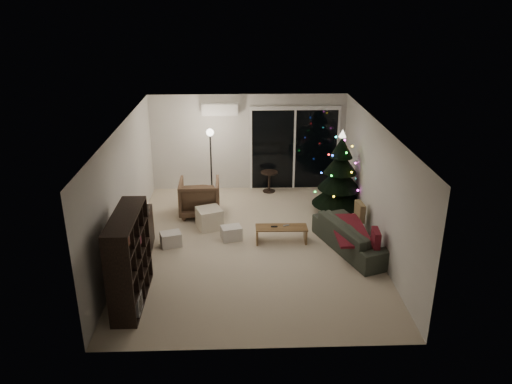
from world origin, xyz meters
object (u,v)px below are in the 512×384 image
at_px(armchair, 200,197).
at_px(coffee_table, 281,234).
at_px(christmas_tree, 340,172).
at_px(media_cabinet, 138,235).
at_px(sofa, 354,236).
at_px(bookshelf, 117,259).

xyz_separation_m(armchair, coffee_table, (1.79, -1.48, -0.25)).
xyz_separation_m(armchair, christmas_tree, (3.25, -0.03, 0.58)).
distance_m(media_cabinet, coffee_table, 2.91).
bearing_deg(coffee_table, media_cabinet, -171.13).
height_order(armchair, sofa, armchair).
height_order(bookshelf, coffee_table, bookshelf).
bearing_deg(bookshelf, sofa, 43.86).
distance_m(sofa, christmas_tree, 1.97).
relative_size(armchair, coffee_table, 0.87).
relative_size(media_cabinet, coffee_table, 1.18).
relative_size(media_cabinet, christmas_tree, 0.63).
bearing_deg(armchair, sofa, 148.60).
bearing_deg(sofa, bookshelf, 90.94).
relative_size(bookshelf, sofa, 0.77).
height_order(bookshelf, media_cabinet, bookshelf).
bearing_deg(armchair, bookshelf, 71.68).
height_order(bookshelf, christmas_tree, christmas_tree).
xyz_separation_m(sofa, coffee_table, (-1.43, 0.39, -0.13)).
distance_m(bookshelf, coffee_table, 3.58).
bearing_deg(media_cabinet, bookshelf, -93.19).
height_order(armchair, coffee_table, armchair).
xyz_separation_m(bookshelf, armchair, (1.08, 3.53, -0.37)).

